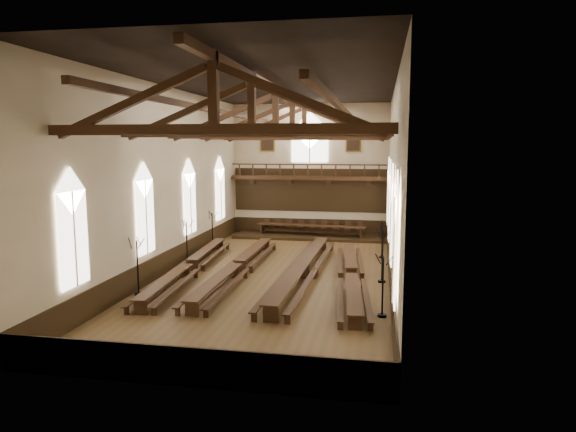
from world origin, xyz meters
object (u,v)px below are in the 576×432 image
candelabrum_left_mid (187,251)px  candelabrum_right_far (382,246)px  candelabrum_right_mid (382,266)px  refectory_row_a (189,265)px  high_table (311,227)px  candelabrum_right_near (382,298)px  candelabrum_left_near (138,278)px  dais (311,236)px  refectory_row_d (351,274)px  candelabrum_left_far (212,238)px  refectory_row_c (303,266)px  refectory_row_b (237,265)px

candelabrum_left_mid → candelabrum_right_far: size_ratio=1.15×
candelabrum_right_mid → candelabrum_left_mid: bearing=170.3°
refectory_row_a → candelabrum_right_mid: 10.22m
candelabrum_left_mid → high_table: bearing=59.6°
candelabrum_right_mid → candelabrum_right_far: bearing=90.0°
candelabrum_left_mid → candelabrum_right_near: (11.10, -7.21, -0.03)m
high_table → candelabrum_left_near: (-5.86, -16.11, -0.02)m
dais → high_table: bearing=0.0°
candelabrum_right_near → refectory_row_d: bearing=107.5°
high_table → candelabrum_left_near: bearing=-110.0°
candelabrum_left_mid → candelabrum_left_far: (-0.00, 4.59, -0.03)m
candelabrum_left_near → candelabrum_left_far: bearing=90.0°
high_table → candelabrum_left_far: 7.97m
candelabrum_right_near → candelabrum_right_far: (0.00, 11.13, -0.08)m
candelabrum_left_far → candelabrum_right_far: 11.12m
dais → candelabrum_left_near: size_ratio=4.18×
refectory_row_c → candelabrum_left_far: (-7.01, 6.18, 0.20)m
candelabrum_right_mid → refectory_row_b: bearing=179.1°
candelabrum_right_far → refectory_row_d: bearing=-103.6°
refectory_row_a → candelabrum_right_far: (10.22, 5.99, 0.20)m
refectory_row_b → dais: refectory_row_b is taller
refectory_row_d → dais: refectory_row_d is taller
refectory_row_c → candelabrum_right_near: candelabrum_right_near is taller
candelabrum_left_mid → candelabrum_right_far: candelabrum_left_mid is taller
refectory_row_b → candelabrum_left_near: 5.59m
refectory_row_c → refectory_row_d: (2.56, -0.77, -0.09)m
refectory_row_a → candelabrum_right_near: (10.22, -5.14, 0.27)m
dais → candelabrum_left_near: candelabrum_left_near is taller
refectory_row_d → candelabrum_left_far: bearing=144.0°
dais → high_table: (0.00, 0.00, 0.75)m
refectory_row_d → high_table: 12.91m
high_table → dais: bearing=180.0°
refectory_row_c → high_table: size_ratio=1.82×
high_table → refectory_row_a: bearing=-112.4°
candelabrum_right_mid → refectory_row_c: bearing=175.8°
refectory_row_b → high_table: 12.00m
refectory_row_c → refectory_row_d: refectory_row_c is taller
candelabrum_left_far → candelabrum_right_mid: candelabrum_right_mid is taller
high_table → candelabrum_left_near: candelabrum_left_near is taller
candelabrum_left_near → dais: bearing=70.0°
dais → candelabrum_right_mid: bearing=-66.2°
refectory_row_b → candelabrum_left_mid: bearing=153.1°
high_table → refectory_row_b: bearing=-101.3°
candelabrum_left_near → candelabrum_left_mid: candelabrum_left_near is taller
candelabrum_left_near → candelabrum_left_mid: bearing=90.0°
refectory_row_b → candelabrum_left_mid: (-3.50, 1.78, 0.28)m
candelabrum_right_mid → refectory_row_a: bearing=-179.0°
refectory_row_a → candelabrum_left_far: 6.72m
refectory_row_d → candelabrum_left_far: candelabrum_left_far is taller
refectory_row_a → candelabrum_left_mid: (-0.88, 2.07, 0.30)m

